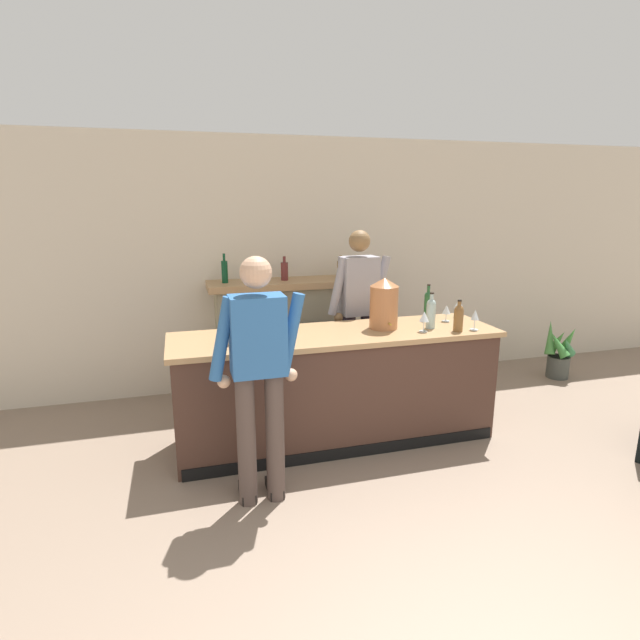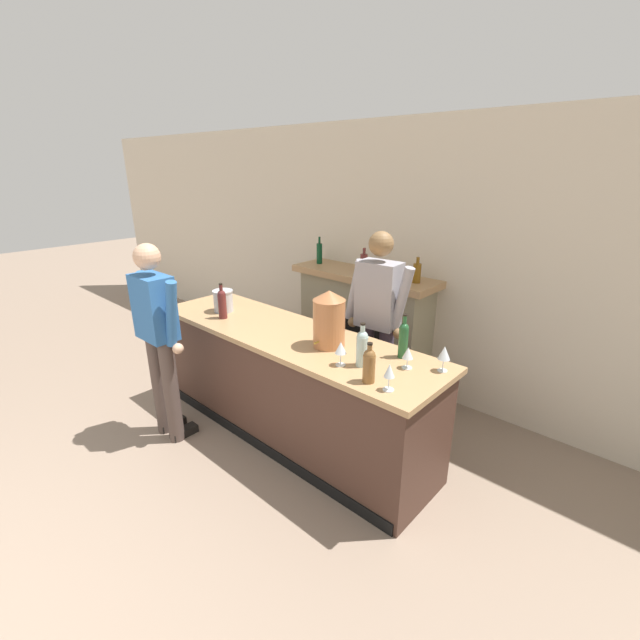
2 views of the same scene
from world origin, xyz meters
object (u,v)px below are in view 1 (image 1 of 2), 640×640
at_px(wine_glass_front_left, 459,304).
at_px(wine_glass_mid_counter, 475,316).
at_px(fireplace_stone, 286,335).
at_px(wine_bottle_merlot_tall, 431,312).
at_px(copper_dispenser, 384,303).
at_px(wine_glass_near_bucket, 424,317).
at_px(person_customer, 259,372).
at_px(person_bartender, 358,311).
at_px(wine_glass_back_row, 446,310).
at_px(wine_bottle_riesling_slim, 428,304).
at_px(wine_bottle_burgundy_dark, 459,317).
at_px(ice_bucket_steel, 235,328).
at_px(potted_plant_corner, 559,352).
at_px(wine_bottle_chardonnay_pale, 257,325).

bearing_deg(wine_glass_front_left, wine_glass_mid_counter, -105.00).
distance_m(fireplace_stone, wine_bottle_merlot_tall, 1.78).
xyz_separation_m(copper_dispenser, wine_glass_near_bucket, (0.29, -0.20, -0.10)).
bearing_deg(wine_bottle_merlot_tall, person_customer, -157.90).
relative_size(fireplace_stone, person_bartender, 0.91).
relative_size(fireplace_stone, wine_glass_back_row, 10.47).
height_order(person_bartender, wine_glass_mid_counter, person_bartender).
height_order(wine_bottle_riesling_slim, wine_bottle_burgundy_dark, wine_bottle_riesling_slim).
bearing_deg(ice_bucket_steel, potted_plant_corner, 11.95).
height_order(person_customer, ice_bucket_steel, person_customer).
distance_m(wine_bottle_chardonnay_pale, wine_bottle_merlot_tall, 1.54).
height_order(potted_plant_corner, wine_glass_front_left, wine_glass_front_left).
height_order(ice_bucket_steel, wine_glass_mid_counter, ice_bucket_steel).
bearing_deg(copper_dispenser, wine_bottle_riesling_slim, 21.04).
xyz_separation_m(wine_glass_back_row, wine_glass_mid_counter, (0.08, -0.34, 0.02)).
bearing_deg(wine_bottle_burgundy_dark, person_bartender, 122.25).
distance_m(potted_plant_corner, wine_glass_mid_counter, 2.29).
bearing_deg(copper_dispenser, wine_glass_mid_counter, -20.42).
bearing_deg(wine_bottle_riesling_slim, wine_bottle_burgundy_dark, -84.87).
bearing_deg(potted_plant_corner, wine_glass_back_row, -160.25).
xyz_separation_m(person_customer, wine_glass_near_bucket, (1.51, 0.56, 0.15)).
xyz_separation_m(ice_bucket_steel, wine_bottle_chardonnay_pale, (0.16, -0.12, 0.04)).
height_order(person_customer, person_bartender, person_bartender).
xyz_separation_m(copper_dispenser, ice_bucket_steel, (-1.29, -0.05, -0.12)).
bearing_deg(wine_bottle_burgundy_dark, wine_glass_near_bucket, 167.25).
distance_m(fireplace_stone, wine_glass_back_row, 1.80).
xyz_separation_m(person_bartender, copper_dispenser, (-0.00, -0.64, 0.21)).
xyz_separation_m(person_bartender, wine_bottle_merlot_tall, (0.40, -0.75, 0.13)).
xyz_separation_m(copper_dispenser, wine_glass_back_row, (0.65, 0.07, -0.12)).
bearing_deg(copper_dispenser, fireplace_stone, 115.78).
relative_size(wine_bottle_riesling_slim, wine_bottle_merlot_tall, 1.04).
height_order(wine_bottle_burgundy_dark, wine_bottle_merlot_tall, wine_bottle_merlot_tall).
xyz_separation_m(wine_bottle_burgundy_dark, wine_glass_mid_counter, (0.16, -0.00, 0.00)).
bearing_deg(wine_glass_back_row, wine_bottle_burgundy_dark, -103.09).
relative_size(copper_dispenser, wine_bottle_chardonnay_pale, 1.36).
bearing_deg(wine_glass_mid_counter, wine_bottle_riesling_slim, 112.63).
relative_size(wine_bottle_riesling_slim, wine_glass_near_bucket, 1.88).
relative_size(ice_bucket_steel, wine_glass_mid_counter, 1.15).
bearing_deg(wine_glass_near_bucket, wine_bottle_chardonnay_pale, 178.85).
height_order(potted_plant_corner, copper_dispenser, copper_dispenser).
height_order(potted_plant_corner, wine_bottle_chardonnay_pale, wine_bottle_chardonnay_pale).
distance_m(copper_dispenser, wine_glass_near_bucket, 0.36).
relative_size(fireplace_stone, wine_bottle_burgundy_dark, 5.98).
distance_m(person_customer, wine_bottle_merlot_tall, 1.76).
height_order(wine_bottle_riesling_slim, wine_glass_near_bucket, wine_bottle_riesling_slim).
bearing_deg(person_bartender, ice_bucket_steel, -151.83).
bearing_deg(wine_bottle_riesling_slim, person_bartender, 140.66).
relative_size(wine_glass_near_bucket, wine_glass_mid_counter, 0.98).
distance_m(fireplace_stone, wine_bottle_chardonnay_pale, 1.61).
distance_m(wine_glass_near_bucket, wine_glass_mid_counter, 0.45).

